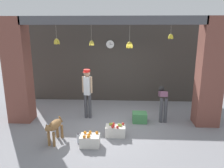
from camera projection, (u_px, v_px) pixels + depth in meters
ground_plane at (111, 126)px, 6.78m from camera, size 60.00×60.00×0.00m
shop_back_wall at (115, 61)px, 8.81m from camera, size 7.18×0.12×3.27m
shop_pillar_left at (18, 71)px, 6.80m from camera, size 0.70×0.60×3.27m
shop_pillar_right at (210, 73)px, 6.52m from camera, size 0.70×0.60×3.27m
storefront_awning at (112, 21)px, 6.12m from camera, size 5.28×0.26×0.91m
dog at (54, 127)px, 5.68m from camera, size 0.35×0.85×0.66m
shopkeeper at (87, 90)px, 7.14m from camera, size 0.34×0.28×1.66m
worker_stooping at (163, 100)px, 7.07m from camera, size 0.25×0.79×1.04m
fruit_crate_oranges at (90, 140)px, 5.58m from camera, size 0.49×0.34×0.36m
fruit_crate_apples at (115, 130)px, 6.11m from camera, size 0.55×0.35×0.36m
produce_box_green at (140, 117)px, 7.01m from camera, size 0.46×0.37×0.32m
water_bottle at (78, 139)px, 5.73m from camera, size 0.08×0.08×0.27m
wall_clock at (110, 44)px, 8.58m from camera, size 0.33×0.03×0.33m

